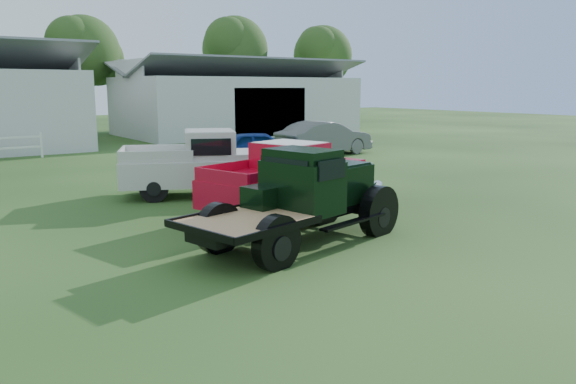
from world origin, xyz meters
TOP-DOWN VIEW (x-y plane):
  - ground at (0.00, 0.00)m, footprint 120.00×120.00m
  - shed_right at (14.00, 27.00)m, footprint 16.80×9.20m
  - tree_c at (5.00, 33.00)m, footprint 5.40×5.40m
  - tree_d at (18.00, 34.00)m, footprint 6.00×6.00m
  - tree_e at (26.00, 32.00)m, footprint 5.70×5.70m
  - vintage_flatbed at (0.08, 0.63)m, footprint 5.53×3.11m
  - red_pickup at (1.76, 3.41)m, footprint 5.60×3.31m
  - white_pickup at (1.09, 6.85)m, footprint 5.82×4.19m
  - misc_car_blue at (6.55, 12.22)m, footprint 4.52×3.27m
  - misc_car_grey at (10.80, 12.94)m, footprint 5.16×1.96m

SIDE VIEW (x-z plane):
  - ground at x=0.00m, z-range 0.00..0.00m
  - misc_car_blue at x=6.55m, z-range 0.00..1.43m
  - misc_car_grey at x=10.80m, z-range 0.00..1.68m
  - red_pickup at x=1.76m, z-range 0.00..1.92m
  - white_pickup at x=1.09m, z-range 0.00..2.00m
  - vintage_flatbed at x=0.08m, z-range 0.00..2.06m
  - shed_right at x=14.00m, z-range 0.00..5.20m
  - tree_c at x=5.00m, z-range 0.00..9.00m
  - tree_e at x=26.00m, z-range 0.00..9.50m
  - tree_d at x=18.00m, z-range 0.00..10.00m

